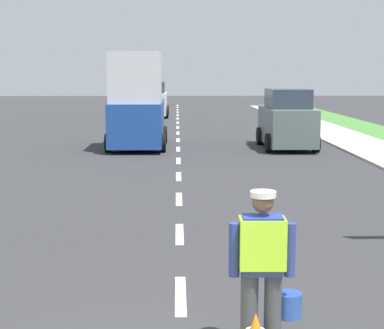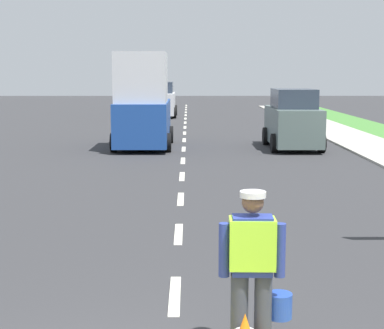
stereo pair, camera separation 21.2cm
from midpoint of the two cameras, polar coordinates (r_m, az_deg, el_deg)
ground_plane at (r=25.94m, az=-1.55°, el=2.34°), size 96.00×96.00×0.00m
lane_center_line at (r=30.12m, az=-1.53°, el=3.22°), size 0.14×46.40×0.01m
road_worker at (r=6.27m, az=5.77°, el=-9.11°), size 0.77×0.37×1.67m
delivery_truck at (r=23.01m, az=-5.39°, el=5.53°), size 2.16×4.60×3.54m
car_parked_far at (r=23.13m, az=8.58°, el=4.04°), size 1.90×3.87×2.22m
car_oncoming_third at (r=39.23m, az=-3.89°, el=5.96°), size 2.09×4.27×2.21m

